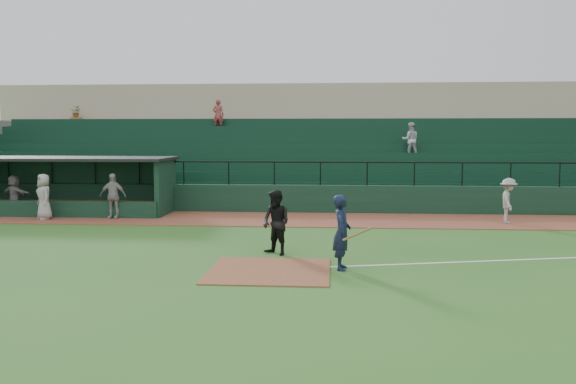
{
  "coord_description": "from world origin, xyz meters",
  "views": [
    {
      "loc": [
        1.59,
        -15.45,
        3.39
      ],
      "look_at": [
        0.0,
        5.0,
        1.4
      ],
      "focal_mm": 37.17,
      "sensor_mm": 36.0,
      "label": 1
    }
  ],
  "objects": [
    {
      "name": "batter_at_plate",
      "position": [
        1.79,
        -0.65,
        0.95
      ],
      "size": [
        1.03,
        0.72,
        1.89
      ],
      "color": "black",
      "rests_on": "ground"
    },
    {
      "name": "foul_line",
      "position": [
        8.0,
        1.2,
        0.01
      ],
      "size": [
        17.49,
        4.44,
        0.01
      ],
      "primitive_type": "cube",
      "rotation": [
        0.0,
        0.0,
        0.24
      ],
      "color": "white",
      "rests_on": "ground"
    },
    {
      "name": "runner",
      "position": [
        8.17,
        7.48,
        0.89
      ],
      "size": [
        0.84,
        1.21,
        1.72
      ],
      "primitive_type": "imported",
      "rotation": [
        0.0,
        0.0,
        1.38
      ],
      "color": "#A09A95",
      "rests_on": "warning_track"
    },
    {
      "name": "dugout",
      "position": [
        -9.75,
        9.56,
        1.33
      ],
      "size": [
        8.9,
        3.2,
        2.42
      ],
      "color": "#10301E",
      "rests_on": "ground"
    },
    {
      "name": "stadium_structure",
      "position": [
        -0.0,
        16.46,
        2.3
      ],
      "size": [
        38.0,
        13.08,
        6.4
      ],
      "color": "#10301E",
      "rests_on": "ground"
    },
    {
      "name": "dugout_player_b",
      "position": [
        -9.87,
        7.17,
        0.93
      ],
      "size": [
        1.02,
        1.03,
        1.81
      ],
      "primitive_type": "imported",
      "rotation": [
        0.0,
        0.0,
        -0.81
      ],
      "color": "#A7A19C",
      "rests_on": "warning_track"
    },
    {
      "name": "home_plate_dirt",
      "position": [
        0.0,
        -1.0,
        0.01
      ],
      "size": [
        3.0,
        3.0,
        0.03
      ],
      "primitive_type": "cube",
      "color": "brown",
      "rests_on": "ground"
    },
    {
      "name": "umpire",
      "position": [
        -0.03,
        1.06,
        0.92
      ],
      "size": [
        1.13,
        1.1,
        1.83
      ],
      "primitive_type": "imported",
      "rotation": [
        0.0,
        0.0,
        -0.69
      ],
      "color": "black",
      "rests_on": "ground"
    },
    {
      "name": "dugout_player_c",
      "position": [
        -12.0,
        8.81,
        0.85
      ],
      "size": [
        1.59,
        1.05,
        1.65
      ],
      "primitive_type": "imported",
      "rotation": [
        0.0,
        0.0,
        2.73
      ],
      "color": "#9F9A95",
      "rests_on": "warning_track"
    },
    {
      "name": "warning_track",
      "position": [
        0.0,
        8.0,
        0.01
      ],
      "size": [
        40.0,
        4.0,
        0.03
      ],
      "primitive_type": "cube",
      "color": "brown",
      "rests_on": "ground"
    },
    {
      "name": "ground",
      "position": [
        0.0,
        0.0,
        0.0
      ],
      "size": [
        90.0,
        90.0,
        0.0
      ],
      "primitive_type": "plane",
      "color": "#2B5C1D",
      "rests_on": "ground"
    },
    {
      "name": "dugout_player_a",
      "position": [
        -7.24,
        7.61,
        0.94
      ],
      "size": [
        1.07,
        0.47,
        1.81
      ],
      "primitive_type": "imported",
      "rotation": [
        0.0,
        0.0,
        0.02
      ],
      "color": "#A29C97",
      "rests_on": "warning_track"
    }
  ]
}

